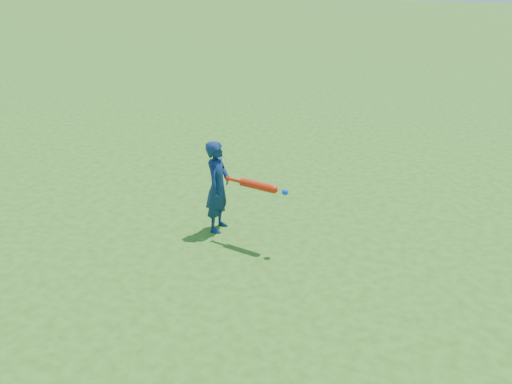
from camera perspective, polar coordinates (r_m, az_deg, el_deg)
ground at (r=5.94m, az=1.44°, el=-6.15°), size 80.00×80.00×0.00m
child at (r=6.26m, az=-3.85°, el=0.56°), size 0.27×0.39×1.03m
bat_swing at (r=5.87m, az=0.42°, el=0.58°), size 0.74×0.20×0.09m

